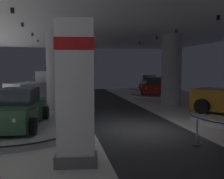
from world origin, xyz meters
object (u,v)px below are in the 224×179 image
(column_right, at_px, (171,70))
(display_platform_deep_left, at_px, (44,92))
(display_car_far_right, at_px, (156,86))
(pickup_truck_far_left, at_px, (39,87))
(display_car_near_left, at_px, (17,110))
(display_car_deep_right, at_px, (149,83))
(display_platform_far_right, at_px, (155,95))
(display_platform_near_left, at_px, (18,129))
(display_car_deep_left, at_px, (44,84))
(visitor_walking_near, at_px, (92,94))
(display_platform_deep_right, at_px, (149,89))
(column_left, at_px, (56,70))
(display_platform_far_left, at_px, (36,99))
(brand_sign_pylon, at_px, (76,92))

(column_right, xyz_separation_m, display_platform_deep_left, (-10.40, 11.60, -2.62))
(column_right, distance_m, display_car_far_right, 6.05)
(pickup_truck_far_left, distance_m, display_car_near_left, 11.37)
(display_car_deep_right, xyz_separation_m, display_platform_far_right, (-1.51, -5.68, -0.88))
(display_platform_deep_left, relative_size, display_platform_near_left, 0.85)
(display_car_deep_left, relative_size, visitor_walking_near, 2.67)
(display_platform_deep_right, bearing_deg, display_platform_near_left, -126.42)
(column_left, relative_size, display_platform_far_right, 1.10)
(column_right, bearing_deg, visitor_walking_near, 173.07)
(display_car_deep_left, xyz_separation_m, display_platform_near_left, (-0.05, -17.82, -0.84))
(display_car_far_right, bearing_deg, display_car_near_left, -133.94)
(pickup_truck_far_left, bearing_deg, display_car_far_right, 2.70)
(pickup_truck_far_left, distance_m, display_car_far_right, 11.50)
(display_car_far_right, bearing_deg, visitor_walking_near, -145.41)
(display_platform_deep_right, relative_size, display_car_near_left, 1.04)
(display_platform_deep_left, distance_m, visitor_walking_near, 11.68)
(display_platform_deep_right, relative_size, visitor_walking_near, 2.87)
(display_car_deep_left, relative_size, display_car_near_left, 0.97)
(display_car_deep_right, relative_size, display_car_deep_left, 1.08)
(column_right, relative_size, display_platform_near_left, 0.98)
(display_platform_near_left, height_order, visitor_walking_near, visitor_walking_near)
(visitor_walking_near, bearing_deg, display_car_deep_right, 50.72)
(column_left, bearing_deg, display_car_far_right, 30.04)
(column_left, distance_m, visitor_walking_near, 3.30)
(display_platform_far_left, xyz_separation_m, display_platform_far_right, (11.67, 0.76, -0.00))
(column_left, relative_size, display_car_far_right, 1.22)
(brand_sign_pylon, relative_size, display_platform_deep_left, 0.91)
(display_platform_deep_right, relative_size, display_platform_far_right, 0.92)
(display_car_deep_right, relative_size, display_platform_deep_left, 0.96)
(pickup_truck_far_left, bearing_deg, display_platform_deep_left, 89.75)
(column_left, distance_m, display_platform_deep_left, 11.98)
(column_left, height_order, display_car_near_left, column_left)
(column_right, relative_size, visitor_walking_near, 3.46)
(display_platform_deep_right, distance_m, display_car_deep_right, 0.88)
(display_platform_deep_left, bearing_deg, visitor_walking_near, -68.54)
(column_right, distance_m, pickup_truck_far_left, 11.74)
(display_platform_deep_right, distance_m, display_platform_near_left, 21.83)
(display_platform_far_left, relative_size, display_platform_near_left, 1.01)
(display_platform_deep_left, bearing_deg, display_platform_deep_right, -1.20)
(display_car_deep_right, xyz_separation_m, display_car_deep_left, (-12.92, 0.22, -0.03))
(column_left, distance_m, display_car_near_left, 6.66)
(display_platform_far_right, xyz_separation_m, display_platform_deep_left, (-11.44, 5.92, -0.01))
(column_right, xyz_separation_m, display_platform_near_left, (-10.44, -6.24, -2.59))
(column_right, xyz_separation_m, display_car_far_right, (1.05, 5.70, -1.72))
(display_platform_far_left, distance_m, display_car_deep_right, 14.69)
(display_platform_far_right, bearing_deg, display_car_deep_left, 152.67)
(display_platform_deep_right, bearing_deg, visitor_walking_near, -129.31)
(pickup_truck_far_left, xyz_separation_m, display_car_deep_left, (0.05, 6.41, -0.20))
(display_platform_near_left, bearing_deg, display_car_near_left, 83.11)
(pickup_truck_far_left, relative_size, display_car_near_left, 1.23)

